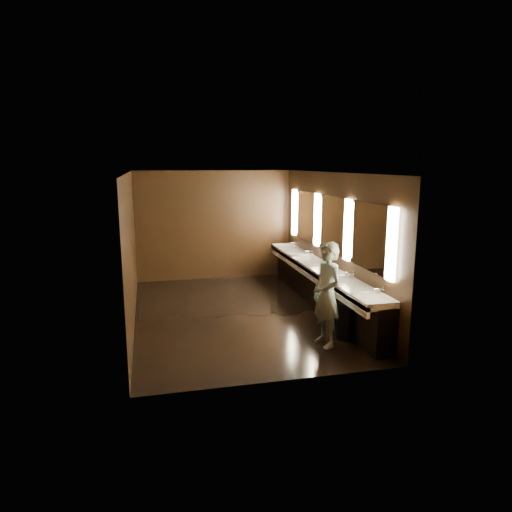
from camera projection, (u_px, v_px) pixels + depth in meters
The scene contains 10 objects.
floor at pixel (237, 313), 9.20m from camera, with size 6.00×6.00×0.00m, color black.
ceiling at pixel (236, 173), 8.64m from camera, with size 4.00×6.00×0.02m, color #2D2D2B.
wall_back at pixel (214, 225), 11.78m from camera, with size 4.00×0.02×2.80m, color black.
wall_front at pixel (280, 284), 6.06m from camera, with size 4.00×0.02×2.80m, color black.
wall_left at pixel (131, 250), 8.47m from camera, with size 0.02×6.00×2.80m, color black.
wall_right at pixel (332, 241), 9.38m from camera, with size 0.02×6.00×2.80m, color black.
sink_counter at pixel (321, 284), 9.51m from camera, with size 0.55×5.40×1.01m.
mirror_band at pixel (332, 224), 9.30m from camera, with size 0.06×5.03×1.15m.
person at pixel (327, 295), 7.45m from camera, with size 0.63×0.42×1.74m, color #9AE1E6.
trash_bin at pixel (346, 323), 7.85m from camera, with size 0.36×0.36×0.55m, color black.
Camera 1 is at (-1.67, -8.63, 2.97)m, focal length 32.00 mm.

